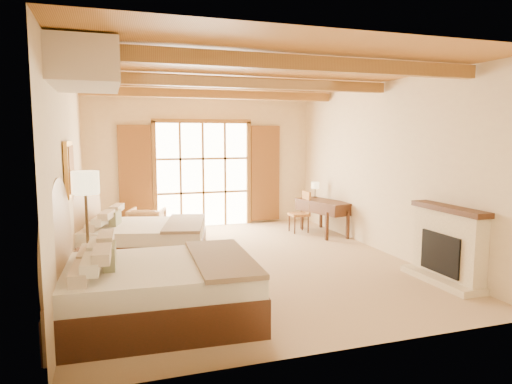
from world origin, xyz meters
name	(u,v)px	position (x,y,z in m)	size (l,w,h in m)	color
floor	(243,262)	(0.00, 0.00, 0.00)	(7.00, 7.00, 0.00)	tan
wall_back	(202,161)	(0.00, 3.50, 1.60)	(5.50, 5.50, 0.00)	beige
wall_left	(70,175)	(-2.75, 0.00, 1.60)	(7.00, 7.00, 0.00)	beige
wall_right	(382,168)	(2.75, 0.00, 1.60)	(7.00, 7.00, 0.00)	beige
ceiling	(243,75)	(0.00, 0.00, 3.20)	(7.00, 7.00, 0.00)	#B97B35
ceiling_beams	(243,83)	(0.00, 0.00, 3.08)	(5.39, 4.60, 0.18)	olive
french_doors	(203,175)	(0.00, 3.44, 1.25)	(3.95, 0.08, 2.60)	white
fireplace	(447,249)	(2.60, -2.00, 0.51)	(0.46, 1.40, 1.16)	#F3E4BA
painting	(70,169)	(-2.70, -0.75, 1.75)	(0.06, 0.95, 0.75)	gold
canopy_valance	(85,67)	(-2.40, -2.00, 2.95)	(0.70, 1.40, 0.45)	beige
bed_near	(143,284)	(-1.86, -2.12, 0.46)	(2.38, 1.84, 1.52)	#4D2315
bed_far	(135,237)	(-1.79, 0.70, 0.42)	(2.50, 2.08, 1.40)	#4D2315
nightstand	(93,272)	(-2.45, -0.90, 0.30)	(0.51, 0.51, 0.61)	#4D2315
floor_lamp	(85,190)	(-2.50, -0.99, 1.47)	(0.37, 0.37, 1.73)	#3B2D1D
armchair	(147,223)	(-1.44, 2.44, 0.33)	(0.71, 0.73, 0.66)	#A87A47
ottoman	(188,227)	(-0.54, 2.53, 0.18)	(0.50, 0.50, 0.37)	#A87D59
desk	(324,216)	(2.40, 1.71, 0.40)	(0.93, 1.50, 0.75)	#4D2315
desk_chair	(300,220)	(1.94, 2.01, 0.29)	(0.42, 0.42, 0.94)	#B57E3D
desk_lamp	(315,186)	(2.45, 2.28, 1.02)	(0.18, 0.18, 0.36)	#3B2D1D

